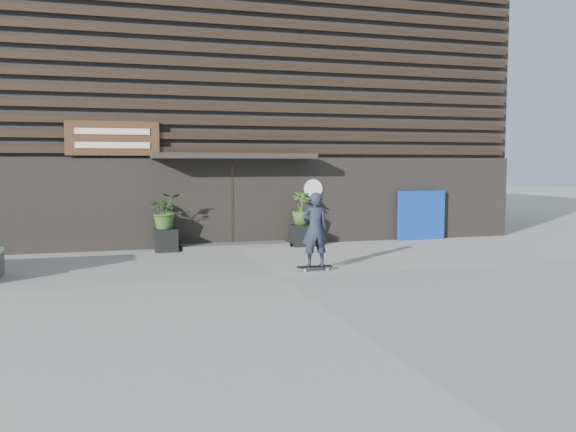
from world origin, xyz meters
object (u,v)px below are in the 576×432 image
object	(u,v)px
planter_pot_left	(166,240)
skateboarder	(315,230)
planter_pot_right	(302,235)
blue_tarp	(421,215)

from	to	relation	value
planter_pot_left	skateboarder	distance (m)	4.85
planter_pot_right	skateboarder	xyz separation A→B (m)	(-0.92, -3.86, 0.60)
planter_pot_right	blue_tarp	size ratio (longest dim) A/B	0.37
planter_pot_right	blue_tarp	xyz separation A→B (m)	(3.96, 0.30, 0.45)
blue_tarp	skateboarder	bearing A→B (deg)	-143.95
planter_pot_left	planter_pot_right	world-z (taller)	same
planter_pot_right	skateboarder	world-z (taller)	skateboarder
planter_pot_left	skateboarder	bearing A→B (deg)	-53.30
planter_pot_left	skateboarder	xyz separation A→B (m)	(2.88, -3.86, 0.60)
planter_pot_right	blue_tarp	distance (m)	3.99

